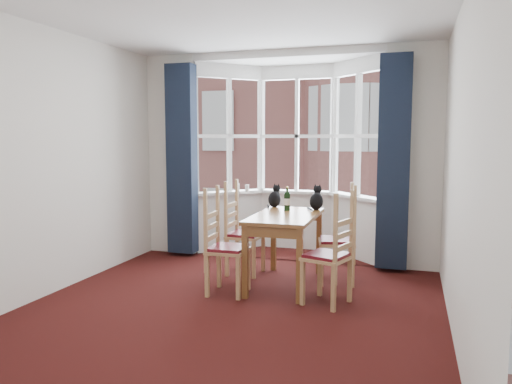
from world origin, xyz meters
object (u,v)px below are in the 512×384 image
at_px(dining_table, 285,225).
at_px(chair_right_far, 345,242).
at_px(cat_left, 275,198).
at_px(cat_right, 317,200).
at_px(chair_left_near, 220,249).
at_px(wine_bottle, 287,200).
at_px(chair_left_far, 238,235).
at_px(chair_right_near, 335,259).
at_px(candle_tall, 237,188).
at_px(candle_short, 247,188).

bearing_deg(dining_table, chair_right_far, 24.76).
relative_size(cat_left, cat_right, 0.95).
relative_size(chair_left_near, wine_bottle, 3.25).
bearing_deg(wine_bottle, chair_left_far, 176.75).
xyz_separation_m(chair_left_near, chair_left_far, (-0.07, 0.80, 0.00)).
bearing_deg(dining_table, wine_bottle, 100.17).
relative_size(chair_right_near, chair_right_far, 1.00).
height_order(dining_table, cat_left, cat_left).
bearing_deg(candle_tall, chair_left_far, -70.08).
bearing_deg(chair_left_far, candle_short, 103.47).
distance_m(chair_right_near, candle_tall, 2.70).
distance_m(dining_table, cat_left, 0.66).
xyz_separation_m(chair_right_far, wine_bottle, (-0.67, -0.01, 0.46)).
bearing_deg(cat_right, chair_left_far, -170.51).
relative_size(cat_right, wine_bottle, 1.08).
height_order(dining_table, wine_bottle, wine_bottle).
distance_m(chair_right_far, candle_short, 2.06).
distance_m(chair_left_near, wine_bottle, 1.04).
height_order(chair_left_far, chair_right_near, same).
bearing_deg(cat_right, dining_table, -119.13).
bearing_deg(chair_left_far, chair_right_far, -1.18).
bearing_deg(chair_right_far, chair_left_far, 178.82).
height_order(chair_right_near, chair_right_far, same).
distance_m(wine_bottle, candle_tall, 1.61).
bearing_deg(chair_right_near, chair_left_far, 147.29).
relative_size(chair_left_far, wine_bottle, 3.25).
relative_size(wine_bottle, candle_tall, 2.41).
relative_size(chair_left_near, chair_left_far, 1.00).
xyz_separation_m(dining_table, chair_left_near, (-0.59, -0.48, -0.21)).
bearing_deg(chair_right_far, dining_table, -155.24).
bearing_deg(dining_table, cat_left, 116.33).
bearing_deg(dining_table, chair_left_far, 154.76).
distance_m(chair_left_near, cat_right, 1.36).
xyz_separation_m(chair_left_far, cat_right, (0.93, 0.16, 0.45)).
xyz_separation_m(chair_left_far, candle_short, (-0.29, 1.21, 0.45)).
xyz_separation_m(cat_right, wine_bottle, (-0.31, -0.19, 0.01)).
bearing_deg(chair_right_near, candle_short, 127.85).
distance_m(candle_tall, candle_short, 0.14).
height_order(cat_left, wine_bottle, cat_left).
bearing_deg(chair_right_far, cat_right, 153.35).
bearing_deg(candle_short, chair_right_far, -38.10).
bearing_deg(cat_left, candle_short, 125.05).
distance_m(chair_left_near, chair_right_far, 1.44).
xyz_separation_m(chair_right_near, wine_bottle, (-0.69, 0.80, 0.46)).
distance_m(chair_right_near, cat_right, 1.15).
relative_size(chair_left_near, cat_left, 3.16).
relative_size(cat_left, candle_short, 2.89).
bearing_deg(chair_left_far, chair_right_near, -32.71).
relative_size(chair_left_near, chair_right_near, 1.00).
height_order(dining_table, chair_left_far, chair_left_far).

